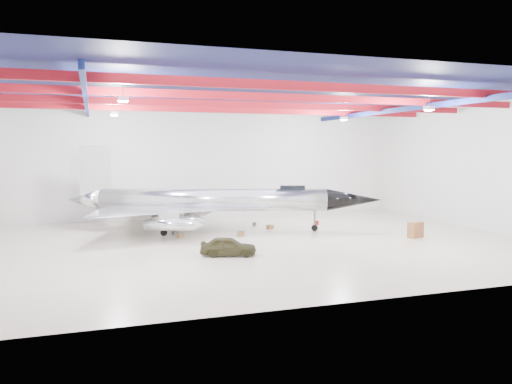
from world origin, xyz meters
name	(u,v)px	position (x,y,z in m)	size (l,w,h in m)	color
floor	(260,243)	(0.00, 0.00, 0.00)	(40.00, 40.00, 0.00)	beige
wall_back	(213,163)	(0.00, 15.00, 5.50)	(40.00, 40.00, 0.00)	silver
wall_right	(481,166)	(20.00, 0.00, 5.50)	(30.00, 30.00, 0.00)	silver
ceiling	(260,93)	(0.00, 0.00, 11.00)	(40.00, 40.00, 0.00)	#0A0F38
ceiling_structure	(260,102)	(0.00, 0.00, 10.32)	(39.50, 29.50, 1.08)	maroon
jet_aircraft	(213,203)	(-2.12, 6.19, 2.38)	(25.79, 19.20, 7.26)	silver
jeep	(228,246)	(-3.44, -3.64, 0.62)	(1.47, 3.65, 1.24)	#35321A
desk	(416,230)	(12.21, -1.87, 0.61)	(1.32, 0.66, 1.21)	brown
crate_ply	(181,236)	(-5.30, 3.85, 0.17)	(0.48, 0.38, 0.34)	olive
parts_bin	(270,227)	(2.80, 5.66, 0.18)	(0.52, 0.42, 0.36)	olive
crate_small	(175,234)	(-5.53, 5.10, 0.14)	(0.40, 0.32, 0.28)	#59595B
tool_chest	(316,223)	(7.60, 6.50, 0.20)	(0.45, 0.45, 0.40)	maroon
oil_barrel	(241,233)	(-0.55, 3.23, 0.19)	(0.54, 0.43, 0.38)	olive
spares_box	(254,224)	(2.06, 7.81, 0.17)	(0.37, 0.37, 0.33)	#59595B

